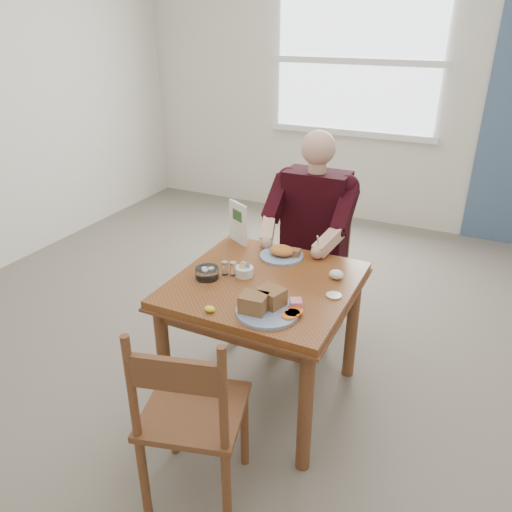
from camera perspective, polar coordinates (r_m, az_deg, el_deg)
The scene contains 16 objects.
floor at distance 3.02m, azimuth 0.86°, elevation -15.42°, with size 6.00×6.00×0.00m, color #71695C.
wall_back at distance 5.19m, azimuth 15.79°, elevation 18.29°, with size 5.50×5.50×0.00m, color silver.
lemon_wedge at distance 2.33m, azimuth -5.31°, elevation -6.05°, with size 0.05×0.04×0.03m, color #FAF334.
napkin at distance 2.63m, azimuth 9.17°, elevation -2.09°, with size 0.08×0.06×0.05m, color white.
metal_dish at distance 2.48m, azimuth 8.89°, elevation -4.49°, with size 0.08×0.08×0.01m, color silver.
window at distance 5.23m, azimuth 11.42°, elevation 20.97°, with size 1.72×0.04×1.42m.
table at distance 2.65m, azimuth 0.95°, elevation -4.95°, with size 0.92×0.92×0.75m.
chair_far at distance 3.38m, azimuth 6.61°, elevation -1.04°, with size 0.42×0.42×0.95m.
chair_near at distance 2.21m, azimuth -7.47°, elevation -17.67°, with size 0.51×0.51×0.95m.
diner at distance 3.16m, azimuth 6.37°, elevation 3.68°, with size 0.53×0.56×1.39m.
near_plate at distance 2.31m, azimuth 1.18°, elevation -5.60°, with size 0.32×0.31×0.10m.
far_plate at distance 2.84m, azimuth 3.05°, elevation 0.35°, with size 0.27×0.27×0.07m.
caddy at distance 2.63m, azimuth -1.35°, elevation -1.76°, with size 0.12×0.12×0.07m.
shakers at distance 2.63m, azimuth -3.10°, elevation -1.41°, with size 0.08×0.06×0.08m.
creamer at distance 2.62m, azimuth -5.61°, elevation -1.93°, with size 0.13×0.13×0.06m.
menu at distance 2.98m, azimuth -2.05°, elevation 3.82°, with size 0.16×0.10×0.25m.
Camera 1 is at (0.95, -2.07, 1.99)m, focal length 35.00 mm.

